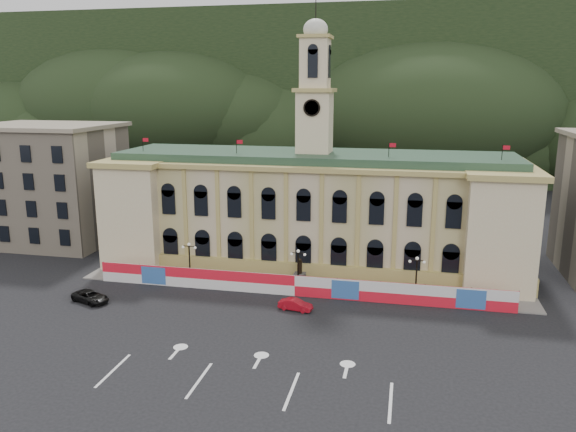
% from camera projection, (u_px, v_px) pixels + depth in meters
% --- Properties ---
extents(ground, '(260.00, 260.00, 0.00)m').
position_uv_depth(ground, '(263.00, 353.00, 52.45)').
color(ground, black).
rests_on(ground, ground).
extents(lane_markings, '(26.00, 10.00, 0.02)m').
position_uv_depth(lane_markings, '(248.00, 379.00, 47.69)').
color(lane_markings, white).
rests_on(lane_markings, ground).
extents(hill_ridge, '(230.00, 80.00, 64.00)m').
position_uv_depth(hill_ridge, '(368.00, 103.00, 164.17)').
color(hill_ridge, black).
rests_on(hill_ridge, ground).
extents(city_hall, '(56.20, 17.60, 37.10)m').
position_uv_depth(city_hall, '(313.00, 209.00, 76.98)').
color(city_hall, '#C5B28E').
rests_on(city_hall, ground).
extents(side_building_left, '(21.00, 17.00, 18.60)m').
position_uv_depth(side_building_left, '(49.00, 183.00, 88.62)').
color(side_building_left, '#BDAB92').
rests_on(side_building_left, ground).
extents(hoarding_fence, '(50.00, 0.44, 2.50)m').
position_uv_depth(hoarding_fence, '(295.00, 286.00, 66.50)').
color(hoarding_fence, red).
rests_on(hoarding_fence, ground).
extents(pavement, '(56.00, 5.50, 0.16)m').
position_uv_depth(pavement, '(299.00, 287.00, 69.33)').
color(pavement, slate).
rests_on(pavement, ground).
extents(statue, '(1.40, 1.40, 3.72)m').
position_uv_depth(statue, '(300.00, 278.00, 69.32)').
color(statue, '#595651').
rests_on(statue, ground).
extents(lamp_left, '(1.96, 0.44, 5.15)m').
position_uv_depth(lamp_left, '(190.00, 259.00, 70.82)').
color(lamp_left, black).
rests_on(lamp_left, ground).
extents(lamp_center, '(1.96, 0.44, 5.15)m').
position_uv_depth(lamp_center, '(298.00, 266.00, 67.94)').
color(lamp_center, black).
rests_on(lamp_center, ground).
extents(lamp_right, '(1.96, 0.44, 5.15)m').
position_uv_depth(lamp_right, '(416.00, 274.00, 65.06)').
color(lamp_right, black).
rests_on(lamp_right, ground).
extents(red_sedan, '(2.59, 4.23, 1.25)m').
position_uv_depth(red_sedan, '(295.00, 305.00, 62.31)').
color(red_sedan, '#A00B17').
rests_on(red_sedan, ground).
extents(black_suv, '(5.32, 6.20, 1.32)m').
position_uv_depth(black_suv, '(90.00, 297.00, 64.60)').
color(black_suv, black).
rests_on(black_suv, ground).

